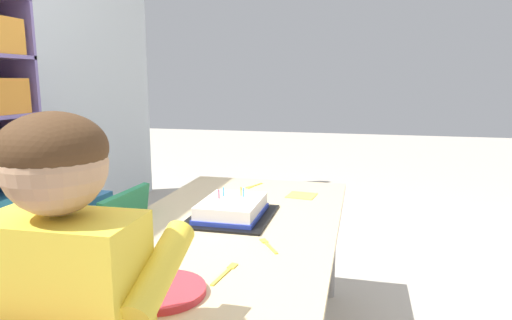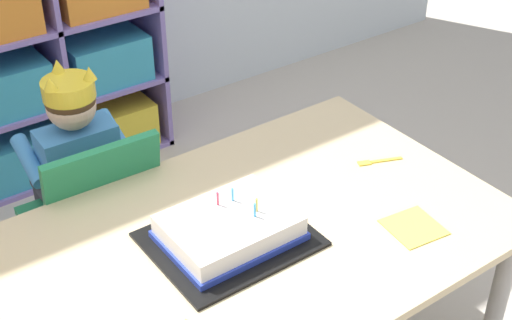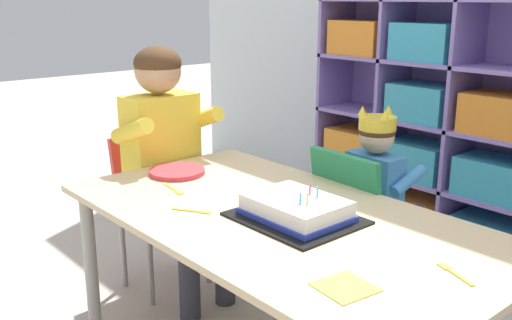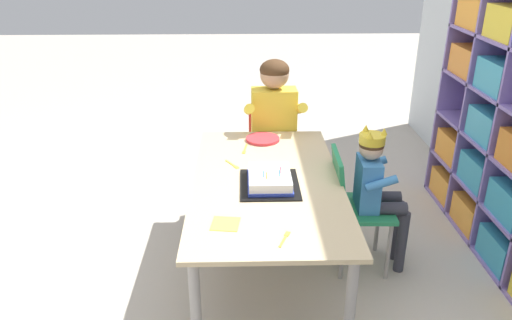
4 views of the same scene
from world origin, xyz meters
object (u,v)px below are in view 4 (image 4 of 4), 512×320
at_px(classroom_chair_blue, 353,202).
at_px(fork_near_cake_tray, 245,149).
at_px(activity_table, 267,190).
at_px(adult_helper_seated, 275,121).
at_px(classroom_chair_adult_side, 273,146).
at_px(child_with_crown, 376,183).
at_px(paper_plate_stack, 262,139).
at_px(fork_scattered_mid_table, 233,165).
at_px(birthday_cake_on_tray, 270,180).
at_px(fork_near_child_seat, 285,238).

height_order(classroom_chair_blue, fork_near_cake_tray, classroom_chair_blue).
height_order(activity_table, adult_helper_seated, adult_helper_seated).
relative_size(activity_table, classroom_chair_adult_side, 2.17).
relative_size(classroom_chair_adult_side, adult_helper_seated, 0.64).
height_order(child_with_crown, fork_near_cake_tray, child_with_crown).
distance_m(paper_plate_stack, fork_scattered_mid_table, 0.42).
height_order(classroom_chair_adult_side, fork_scattered_mid_table, classroom_chair_adult_side).
relative_size(activity_table, classroom_chair_blue, 2.08).
distance_m(adult_helper_seated, birthday_cake_on_tray, 0.82).
bearing_deg(classroom_chair_blue, birthday_cake_on_tray, 107.41).
distance_m(activity_table, paper_plate_stack, 0.58).
height_order(activity_table, birthday_cake_on_tray, birthday_cake_on_tray).
height_order(adult_helper_seated, fork_scattered_mid_table, adult_helper_seated).
bearing_deg(fork_near_cake_tray, child_with_crown, -108.20).
height_order(activity_table, classroom_chair_adult_side, classroom_chair_adult_side).
height_order(activity_table, fork_near_cake_tray, fork_near_cake_tray).
xyz_separation_m(paper_plate_stack, fork_scattered_mid_table, (0.38, -0.18, -0.01)).
distance_m(child_with_crown, fork_scattered_mid_table, 0.80).
xyz_separation_m(birthday_cake_on_tray, fork_near_child_seat, (0.51, 0.04, -0.03)).
bearing_deg(classroom_chair_adult_side, birthday_cake_on_tray, -95.94).
distance_m(birthday_cake_on_tray, paper_plate_stack, 0.64).
relative_size(activity_table, child_with_crown, 1.71).
distance_m(birthday_cake_on_tray, fork_near_child_seat, 0.51).
bearing_deg(child_with_crown, paper_plate_stack, 52.28).
height_order(child_with_crown, classroom_chair_adult_side, child_with_crown).
height_order(classroom_chair_blue, fork_near_child_seat, classroom_chair_blue).
bearing_deg(fork_scattered_mid_table, birthday_cake_on_tray, -175.14).
bearing_deg(fork_near_cake_tray, adult_helper_seated, -23.00).
bearing_deg(child_with_crown, adult_helper_seated, 39.14).
relative_size(classroom_chair_blue, fork_near_child_seat, 5.73).
relative_size(child_with_crown, paper_plate_stack, 4.01).
bearing_deg(classroom_chair_blue, paper_plate_stack, 46.49).
bearing_deg(fork_near_child_seat, fork_near_cake_tray, -148.61).
bearing_deg(fork_scattered_mid_table, adult_helper_seated, -58.27).
xyz_separation_m(child_with_crown, fork_near_child_seat, (0.64, -0.56, 0.06)).
bearing_deg(activity_table, fork_near_cake_tray, -164.88).
xyz_separation_m(birthday_cake_on_tray, fork_scattered_mid_table, (-0.26, -0.20, -0.03)).
bearing_deg(child_with_crown, fork_near_cake_tray, 65.82).
relative_size(adult_helper_seated, paper_plate_stack, 4.95).
distance_m(child_with_crown, birthday_cake_on_tray, 0.61).
height_order(birthday_cake_on_tray, fork_scattered_mid_table, birthday_cake_on_tray).
bearing_deg(classroom_chair_adult_side, fork_scattered_mid_table, -113.38).
xyz_separation_m(child_with_crown, fork_scattered_mid_table, (-0.13, -0.79, 0.06)).
xyz_separation_m(classroom_chair_blue, birthday_cake_on_tray, (0.13, -0.48, 0.20)).
relative_size(classroom_chair_blue, child_with_crown, 0.82).
xyz_separation_m(classroom_chair_blue, child_with_crown, (0.00, 0.12, 0.12)).
xyz_separation_m(classroom_chair_adult_side, paper_plate_stack, (0.29, -0.09, 0.17)).
bearing_deg(classroom_chair_adult_side, classroom_chair_blue, -64.22).
relative_size(classroom_chair_blue, paper_plate_stack, 3.31).
distance_m(adult_helper_seated, fork_near_child_seat, 1.33).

